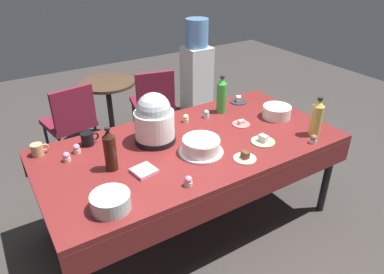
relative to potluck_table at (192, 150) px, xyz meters
The scene contains 26 objects.
ground 0.69m from the potluck_table, ahead, with size 9.00×9.00×0.00m, color #383330.
potluck_table is the anchor object (origin of this frame).
frosted_layer_cake 0.19m from the potluck_table, 97.01° to the right, with size 0.31×0.31×0.11m.
slow_cooker 0.36m from the potluck_table, 141.91° to the left, with size 0.30×0.30×0.38m.
glass_salad_bowl 0.86m from the potluck_table, 153.61° to the right, with size 0.22×0.22×0.09m, color #B2C6BC.
ceramic_snack_bowl 0.84m from the potluck_table, ahead, with size 0.23×0.23×0.10m, color silver.
dessert_plate_coral 0.50m from the potluck_table, ahead, with size 0.15×0.15×0.04m.
dessert_plate_cream 0.43m from the potluck_table, 63.31° to the right, with size 0.16×0.16×0.06m.
dessert_plate_sage 0.53m from the potluck_table, 30.54° to the right, with size 0.18×0.18×0.06m.
dessert_plate_charcoal 0.87m from the potluck_table, 28.39° to the left, with size 0.15×0.15×0.06m.
cupcake_vanilla 0.53m from the potluck_table, 124.54° to the right, with size 0.05×0.05×0.07m.
cupcake_mint 0.36m from the potluck_table, 66.48° to the left, with size 0.05×0.05×0.07m.
cupcake_cocoa 0.88m from the potluck_table, 164.03° to the left, with size 0.05×0.05×0.07m.
cupcake_rose 0.89m from the potluck_table, 32.03° to the right, with size 0.05×0.05×0.07m.
cupcake_lemon 0.46m from the potluck_table, 42.45° to the left, with size 0.05×0.05×0.07m.
cupcake_berry 0.82m from the potluck_table, 157.54° to the left, with size 0.05×0.05×0.07m.
soda_bottle_ginger_ale 0.96m from the potluck_table, 24.07° to the right, with size 0.09×0.09×0.30m.
soda_bottle_lime_soda 0.64m from the potluck_table, 33.20° to the left, with size 0.08×0.08×0.32m.
soda_bottle_cola 0.65m from the potluck_table, behind, with size 0.08×0.08×0.30m.
coffee_mug_black 0.76m from the potluck_table, 149.80° to the left, with size 0.13×0.09×0.10m.
coffee_mug_tan 1.08m from the potluck_table, 156.81° to the left, with size 0.12×0.08×0.08m.
paper_napkin_stack 0.49m from the potluck_table, 161.22° to the right, with size 0.14×0.14×0.02m, color pink.
maroon_chair_left 1.54m from the potluck_table, 110.60° to the left, with size 0.51×0.51×0.85m.
maroon_chair_right 1.49m from the potluck_table, 74.99° to the left, with size 0.53×0.53×0.85m.
round_cafe_table 1.67m from the potluck_table, 91.73° to the left, with size 0.60×0.60×0.72m.
water_cooler 2.12m from the potluck_table, 56.32° to the left, with size 0.32×0.32×1.24m.
Camera 1 is at (-1.19, -1.91, 2.05)m, focal length 33.09 mm.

